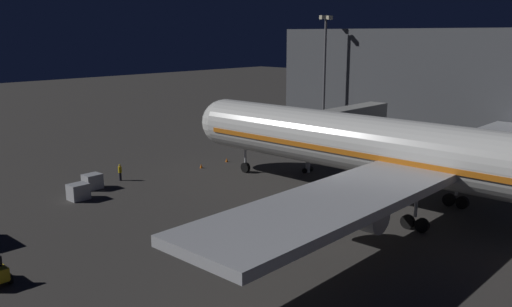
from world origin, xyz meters
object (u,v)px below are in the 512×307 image
object	(u,v)px
apron_floodlight_mast	(325,68)
traffic_cone_nose_starboard	(201,166)
airliner_at_gate	(445,158)
baggage_container_spare	(92,181)
baggage_container_near_belt	(78,192)
traffic_cone_nose_port	(227,160)
jet_bridge	(334,121)
ground_crew_by_belt_loader	(120,172)

from	to	relation	value
apron_floodlight_mast	traffic_cone_nose_starboard	xyz separation A→B (m)	(27.70, 1.55, -10.70)
airliner_at_gate	baggage_container_spare	distance (m)	35.73
baggage_container_near_belt	traffic_cone_nose_port	bearing A→B (deg)	-178.19
baggage_container_spare	traffic_cone_nose_starboard	size ratio (longest dim) A/B	3.29
baggage_container_spare	traffic_cone_nose_starboard	distance (m)	14.05
jet_bridge	traffic_cone_nose_port	world-z (taller)	jet_bridge
jet_bridge	traffic_cone_nose_starboard	size ratio (longest dim) A/B	34.16
airliner_at_gate	traffic_cone_nose_starboard	bearing A→B (deg)	-85.77
apron_floodlight_mast	baggage_container_spare	bearing A→B (deg)	-0.25
apron_floodlight_mast	airliner_at_gate	bearing A→B (deg)	50.86
baggage_container_spare	ground_crew_by_belt_loader	xyz separation A→B (m)	(-3.86, -0.62, 0.25)
ground_crew_by_belt_loader	traffic_cone_nose_port	xyz separation A→B (m)	(-14.48, 2.35, -0.78)
airliner_at_gate	baggage_container_spare	world-z (taller)	airliner_at_gate
jet_bridge	baggage_container_near_belt	world-z (taller)	jet_bridge
ground_crew_by_belt_loader	traffic_cone_nose_port	size ratio (longest dim) A/B	3.47
traffic_cone_nose_port	traffic_cone_nose_starboard	size ratio (longest dim) A/B	1.00
baggage_container_near_belt	baggage_container_spare	xyz separation A→B (m)	(-2.99, -2.41, -0.00)
airliner_at_gate	traffic_cone_nose_starboard	size ratio (longest dim) A/B	113.30
apron_floodlight_mast	traffic_cone_nose_port	distance (m)	25.68
baggage_container_near_belt	ground_crew_by_belt_loader	world-z (taller)	ground_crew_by_belt_loader
jet_bridge	baggage_container_near_belt	size ratio (longest dim) A/B	10.06
airliner_at_gate	baggage_container_near_belt	distance (m)	35.15
apron_floodlight_mast	ground_crew_by_belt_loader	world-z (taller)	apron_floodlight_mast
apron_floodlight_mast	baggage_container_spare	world-z (taller)	apron_floodlight_mast
jet_bridge	baggage_container_spare	xyz separation A→B (m)	(26.44, -12.69, -4.88)
airliner_at_gate	jet_bridge	size ratio (longest dim) A/B	3.32
ground_crew_by_belt_loader	airliner_at_gate	bearing A→B (deg)	110.91
apron_floodlight_mast	ground_crew_by_belt_loader	size ratio (longest dim) A/B	9.98
jet_bridge	apron_floodlight_mast	xyz separation A→B (m)	(-15.20, -12.51, 5.29)
traffic_cone_nose_port	airliner_at_gate	bearing A→B (deg)	85.77
jet_bridge	ground_crew_by_belt_loader	bearing A→B (deg)	-30.52
baggage_container_near_belt	baggage_container_spare	bearing A→B (deg)	-141.09
airliner_at_gate	apron_floodlight_mast	world-z (taller)	apron_floodlight_mast
airliner_at_gate	ground_crew_by_belt_loader	size ratio (longest dim) A/B	32.67
airliner_at_gate	traffic_cone_nose_port	xyz separation A→B (m)	(-2.20, -29.78, -5.31)
airliner_at_gate	ground_crew_by_belt_loader	distance (m)	34.69
ground_crew_by_belt_loader	traffic_cone_nose_port	world-z (taller)	ground_crew_by_belt_loader
jet_bridge	traffic_cone_nose_starboard	distance (m)	17.48
apron_floodlight_mast	jet_bridge	bearing A→B (deg)	39.46
traffic_cone_nose_port	traffic_cone_nose_starboard	distance (m)	4.40
baggage_container_spare	ground_crew_by_belt_loader	world-z (taller)	ground_crew_by_belt_loader
ground_crew_by_belt_loader	baggage_container_spare	bearing A→B (deg)	9.09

